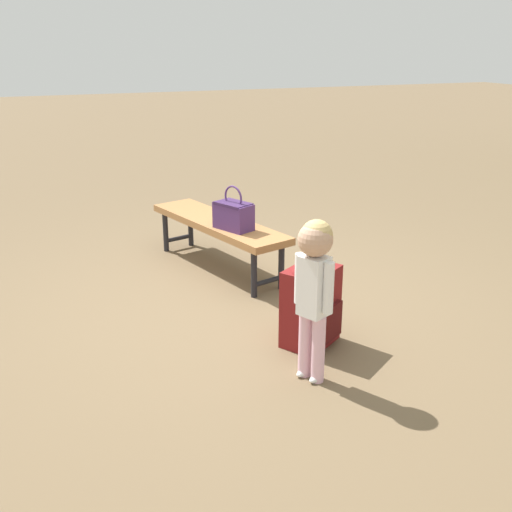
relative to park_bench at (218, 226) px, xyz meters
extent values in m
plane|color=brown|center=(0.90, -0.16, -0.39)|extent=(40.00, 40.00, 0.00)
cube|color=#9E6B3D|center=(0.00, 0.00, 0.03)|extent=(1.65, 0.82, 0.06)
cylinder|color=black|center=(0.64, 0.32, -0.20)|extent=(0.05, 0.05, 0.39)
cylinder|color=black|center=(0.71, 0.06, -0.20)|extent=(0.05, 0.05, 0.39)
cylinder|color=black|center=(-0.71, -0.06, -0.20)|extent=(0.05, 0.05, 0.39)
cylinder|color=black|center=(-0.64, -0.32, -0.20)|extent=(0.05, 0.05, 0.39)
cylinder|color=black|center=(0.67, 0.19, -0.29)|extent=(0.11, 0.28, 0.04)
cylinder|color=black|center=(-0.67, -0.19, -0.29)|extent=(0.11, 0.28, 0.04)
cube|color=#4C2D66|center=(0.30, 0.04, 0.17)|extent=(0.37, 0.30, 0.22)
cube|color=#39224C|center=(0.30, 0.04, 0.27)|extent=(0.34, 0.29, 0.02)
torus|color=#4C2D66|center=(0.30, 0.04, 0.33)|extent=(0.18, 0.10, 0.20)
cylinder|color=#E5B2C6|center=(2.02, -0.05, -0.18)|extent=(0.08, 0.08, 0.42)
cylinder|color=#E5B2C6|center=(1.93, -0.10, -0.18)|extent=(0.08, 0.08, 0.42)
ellipsoid|color=white|center=(2.03, -0.07, -0.37)|extent=(0.08, 0.10, 0.04)
ellipsoid|color=white|center=(1.94, -0.11, -0.37)|extent=(0.08, 0.10, 0.04)
cube|color=white|center=(1.97, -0.07, 0.21)|extent=(0.19, 0.18, 0.36)
cylinder|color=white|center=(2.07, -0.03, 0.23)|extent=(0.06, 0.06, 0.31)
cylinder|color=white|center=(1.88, -0.12, 0.23)|extent=(0.06, 0.06, 0.31)
sphere|color=tan|center=(1.97, -0.07, 0.49)|extent=(0.20, 0.20, 0.20)
sphere|color=tan|center=(1.97, -0.07, 0.51)|extent=(0.18, 0.18, 0.18)
cube|color=maroon|center=(1.57, 0.12, -0.13)|extent=(0.42, 0.45, 0.53)
ellipsoid|color=maroon|center=(1.57, 0.12, 0.13)|extent=(0.40, 0.43, 0.12)
cube|color=#4A1010|center=(1.69, 0.20, -0.21)|extent=(0.17, 0.23, 0.24)
cube|color=#4A1010|center=(1.40, 0.11, -0.13)|extent=(0.05, 0.06, 0.45)
cube|color=#4A1010|center=(1.49, -0.03, -0.13)|extent=(0.05, 0.06, 0.45)
torus|color=#B2B2B7|center=(1.57, 0.12, 0.18)|extent=(0.08, 0.06, 0.09)
camera|label=1|loc=(4.82, -1.57, 1.54)|focal=42.31mm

